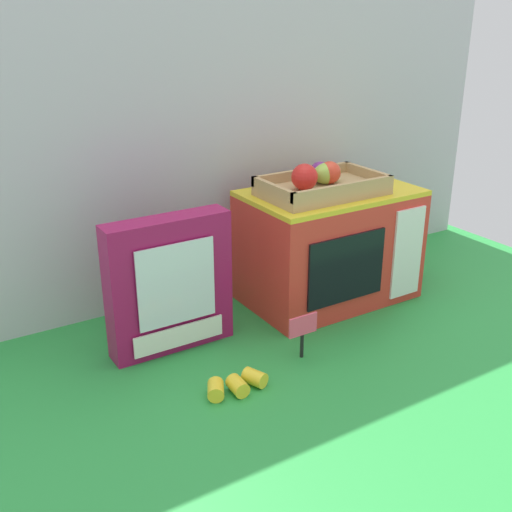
{
  "coord_description": "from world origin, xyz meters",
  "views": [
    {
      "loc": [
        -0.79,
        -1.13,
        0.7
      ],
      "look_at": [
        -0.08,
        0.01,
        0.16
      ],
      "focal_mm": 43.7,
      "sensor_mm": 36.0,
      "label": 1
    }
  ],
  "objects": [
    {
      "name": "ground_plane",
      "position": [
        0.0,
        0.0,
        0.0
      ],
      "size": [
        1.7,
        1.7,
        0.0
      ],
      "primitive_type": "plane",
      "color": "green",
      "rests_on": "ground"
    },
    {
      "name": "display_back_panel",
      "position": [
        0.0,
        0.23,
        0.38
      ],
      "size": [
        1.61,
        0.03,
        0.77
      ],
      "primitive_type": "cube",
      "color": "#B7BABF",
      "rests_on": "ground"
    },
    {
      "name": "toy_microwave",
      "position": [
        0.14,
        0.02,
        0.14
      ],
      "size": [
        0.42,
        0.27,
        0.28
      ],
      "color": "red",
      "rests_on": "ground"
    },
    {
      "name": "food_groups_crate",
      "position": [
        0.1,
        0.01,
        0.31
      ],
      "size": [
        0.29,
        0.17,
        0.08
      ],
      "color": "tan",
      "rests_on": "toy_microwave"
    },
    {
      "name": "cookie_set_box",
      "position": [
        -0.31,
        -0.01,
        0.15
      ],
      "size": [
        0.27,
        0.07,
        0.3
      ],
      "color": "#99144C",
      "rests_on": "ground"
    },
    {
      "name": "price_sign",
      "position": [
        -0.09,
        -0.19,
        0.07
      ],
      "size": [
        0.07,
        0.01,
        0.1
      ],
      "color": "black",
      "rests_on": "ground"
    },
    {
      "name": "loose_toy_banana",
      "position": [
        -0.28,
        -0.23,
        0.02
      ],
      "size": [
        0.13,
        0.06,
        0.03
      ],
      "color": "yellow",
      "rests_on": "ground"
    },
    {
      "name": "loose_toy_apple",
      "position": [
        0.42,
        0.02,
        0.04
      ],
      "size": [
        0.07,
        0.07,
        0.07
      ],
      "primitive_type": "sphere",
      "color": "red",
      "rests_on": "ground"
    }
  ]
}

